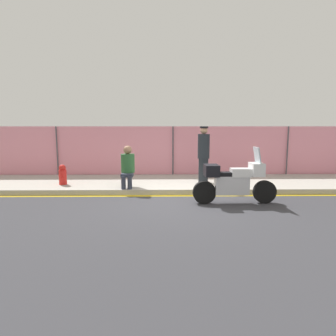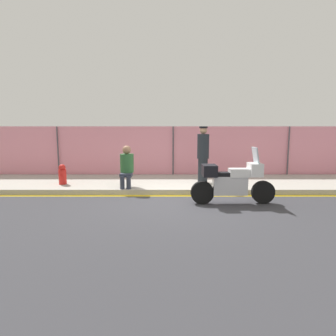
{
  "view_description": "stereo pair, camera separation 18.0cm",
  "coord_description": "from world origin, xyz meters",
  "px_view_note": "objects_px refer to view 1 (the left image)",
  "views": [
    {
      "loc": [
        -0.38,
        -7.9,
        2.07
      ],
      "look_at": [
        -0.23,
        1.37,
        0.74
      ],
      "focal_mm": 32.0,
      "sensor_mm": 36.0,
      "label": 1
    },
    {
      "loc": [
        -0.2,
        -7.91,
        2.07
      ],
      "look_at": [
        -0.23,
        1.37,
        0.74
      ],
      "focal_mm": 32.0,
      "sensor_mm": 36.0,
      "label": 2
    }
  ],
  "objects_px": {
    "fire_hydrant": "(63,175)",
    "officer_standing": "(204,154)",
    "motorcycle": "(234,181)",
    "person_seated_on_curb": "(128,165)"
  },
  "relations": [
    {
      "from": "fire_hydrant",
      "to": "motorcycle",
      "type": "bearing_deg",
      "value": -19.88
    },
    {
      "from": "motorcycle",
      "to": "fire_hydrant",
      "type": "bearing_deg",
      "value": 158.66
    },
    {
      "from": "officer_standing",
      "to": "person_seated_on_curb",
      "type": "height_order",
      "value": "officer_standing"
    },
    {
      "from": "motorcycle",
      "to": "person_seated_on_curb",
      "type": "xyz_separation_m",
      "value": [
        -2.97,
        1.44,
        0.25
      ]
    },
    {
      "from": "person_seated_on_curb",
      "to": "fire_hydrant",
      "type": "relative_size",
      "value": 1.97
    },
    {
      "from": "officer_standing",
      "to": "person_seated_on_curb",
      "type": "xyz_separation_m",
      "value": [
        -2.45,
        -0.73,
        -0.26
      ]
    },
    {
      "from": "fire_hydrant",
      "to": "officer_standing",
      "type": "bearing_deg",
      "value": 3.93
    },
    {
      "from": "motorcycle",
      "to": "person_seated_on_curb",
      "type": "relative_size",
      "value": 1.74
    },
    {
      "from": "fire_hydrant",
      "to": "person_seated_on_curb",
      "type": "bearing_deg",
      "value": -10.98
    },
    {
      "from": "motorcycle",
      "to": "officer_standing",
      "type": "distance_m",
      "value": 2.29
    }
  ]
}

